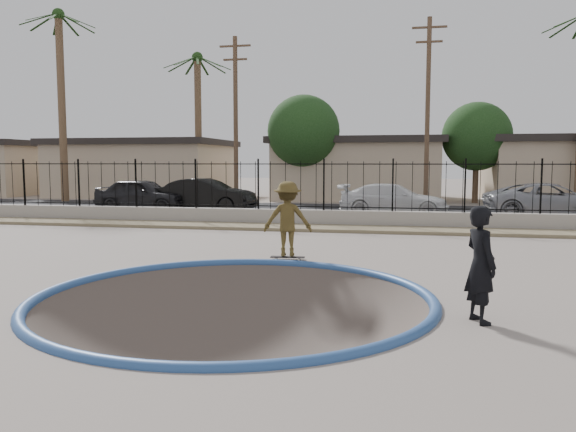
% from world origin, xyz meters
% --- Properties ---
extents(ground, '(120.00, 120.00, 2.20)m').
position_xyz_m(ground, '(0.00, 12.00, -1.10)').
color(ground, slate).
rests_on(ground, ground).
extents(bowl_pit, '(6.84, 6.84, 1.80)m').
position_xyz_m(bowl_pit, '(0.00, -1.00, 0.00)').
color(bowl_pit, '#4E423C').
rests_on(bowl_pit, ground).
extents(coping_ring, '(7.04, 7.04, 0.20)m').
position_xyz_m(coping_ring, '(0.00, -1.00, 0.00)').
color(coping_ring, '#2B4F8C').
rests_on(coping_ring, ground).
extents(rock_strip, '(42.00, 1.60, 0.11)m').
position_xyz_m(rock_strip, '(0.00, 9.20, 0.06)').
color(rock_strip, '#968662').
rests_on(rock_strip, ground).
extents(retaining_wall, '(42.00, 0.45, 0.60)m').
position_xyz_m(retaining_wall, '(0.00, 10.30, 0.30)').
color(retaining_wall, gray).
rests_on(retaining_wall, ground).
extents(fence, '(40.00, 0.04, 1.80)m').
position_xyz_m(fence, '(0.00, 10.30, 1.50)').
color(fence, black).
rests_on(fence, retaining_wall).
extents(street, '(90.00, 8.00, 0.04)m').
position_xyz_m(street, '(0.00, 17.00, 0.02)').
color(street, black).
rests_on(street, ground).
extents(house_west, '(11.60, 8.60, 3.90)m').
position_xyz_m(house_west, '(-15.00, 26.50, 1.97)').
color(house_west, tan).
rests_on(house_west, ground).
extents(house_center, '(10.60, 8.60, 3.90)m').
position_xyz_m(house_center, '(0.00, 26.50, 1.97)').
color(house_center, tan).
rests_on(house_center, ground).
extents(palm_left, '(2.30, 2.30, 11.30)m').
position_xyz_m(palm_left, '(-17.00, 20.00, 7.95)').
color(palm_left, brown).
rests_on(palm_left, ground).
extents(palm_mid, '(2.30, 2.30, 9.30)m').
position_xyz_m(palm_mid, '(-10.00, 24.00, 6.69)').
color(palm_mid, brown).
rests_on(palm_mid, ground).
extents(utility_pole_left, '(1.70, 0.24, 9.00)m').
position_xyz_m(utility_pole_left, '(-6.00, 19.00, 4.70)').
color(utility_pole_left, '#473323').
rests_on(utility_pole_left, ground).
extents(utility_pole_mid, '(1.70, 0.24, 9.50)m').
position_xyz_m(utility_pole_mid, '(4.00, 19.00, 4.96)').
color(utility_pole_mid, '#473323').
rests_on(utility_pole_mid, ground).
extents(street_tree_left, '(4.32, 4.32, 6.36)m').
position_xyz_m(street_tree_left, '(-3.00, 23.00, 4.19)').
color(street_tree_left, '#473323').
rests_on(street_tree_left, ground).
extents(street_tree_mid, '(3.96, 3.96, 5.83)m').
position_xyz_m(street_tree_mid, '(7.00, 24.00, 3.84)').
color(street_tree_mid, '#473323').
rests_on(street_tree_mid, ground).
extents(skater, '(1.25, 0.82, 1.81)m').
position_xyz_m(skater, '(0.13, 3.00, 0.91)').
color(skater, brown).
rests_on(skater, ground).
extents(skateboard, '(0.85, 0.28, 0.07)m').
position_xyz_m(skateboard, '(0.13, 3.00, 0.06)').
color(skateboard, black).
rests_on(skateboard, ground).
extents(videographer, '(0.64, 0.75, 1.74)m').
position_xyz_m(videographer, '(4.00, -1.69, 0.87)').
color(videographer, black).
rests_on(videographer, ground).
extents(car_a, '(4.72, 2.16, 1.57)m').
position_xyz_m(car_a, '(-9.40, 14.76, 0.82)').
color(car_a, black).
rests_on(car_a, street).
extents(car_b, '(4.84, 2.06, 1.55)m').
position_xyz_m(car_b, '(-6.29, 15.00, 0.81)').
color(car_b, black).
rests_on(car_b, street).
extents(car_c, '(4.88, 2.25, 1.38)m').
position_xyz_m(car_c, '(2.47, 14.84, 0.73)').
color(car_c, silver).
rests_on(car_c, street).
extents(car_d, '(5.46, 2.84, 1.47)m').
position_xyz_m(car_d, '(8.91, 14.77, 0.77)').
color(car_d, gray).
rests_on(car_d, street).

